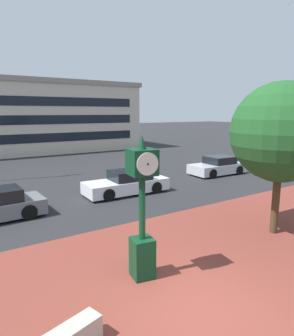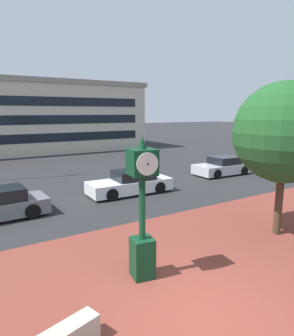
{
  "view_description": "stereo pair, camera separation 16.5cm",
  "coord_description": "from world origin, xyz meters",
  "views": [
    {
      "loc": [
        -4.26,
        -4.36,
        4.38
      ],
      "look_at": [
        -0.25,
        1.79,
        3.0
      ],
      "focal_mm": 32.06,
      "sensor_mm": 36.0,
      "label": 1
    },
    {
      "loc": [
        -4.12,
        -4.45,
        4.38
      ],
      "look_at": [
        -0.25,
        1.79,
        3.0
      ],
      "focal_mm": 32.06,
      "sensor_mm": 36.0,
      "label": 2
    }
  ],
  "objects": [
    {
      "name": "plaza_brick_paving",
      "position": [
        0.0,
        0.79,
        0.0
      ],
      "size": [
        44.0,
        9.58,
        0.01
      ],
      "primitive_type": "cube",
      "color": "brown",
      "rests_on": "ground"
    },
    {
      "name": "car_street_mid",
      "position": [
        11.44,
        10.48,
        0.57
      ],
      "size": [
        4.12,
        2.1,
        1.28
      ],
      "rotation": [
        0.0,
        0.0,
        1.53
      ],
      "color": "#B7BABF",
      "rests_on": "ground"
    },
    {
      "name": "ground_plane",
      "position": [
        0.0,
        0.0,
        0.0
      ],
      "size": [
        200.0,
        200.0,
        0.0
      ],
      "primitive_type": "plane",
      "color": "#262628"
    },
    {
      "name": "plaza_tree",
      "position": [
        5.54,
        1.96,
        3.61
      ],
      "size": [
        3.76,
        3.5,
        5.44
      ],
      "color": "#42301E",
      "rests_on": "ground"
    },
    {
      "name": "civic_building",
      "position": [
        1.35,
        33.2,
        3.87
      ],
      "size": [
        27.47,
        13.52,
        7.73
      ],
      "color": "beige",
      "rests_on": "ground"
    },
    {
      "name": "car_street_near",
      "position": [
        3.49,
        9.51,
        0.57
      ],
      "size": [
        4.61,
        1.92,
        1.28
      ],
      "rotation": [
        0.0,
        0.0,
        1.54
      ],
      "color": "silver",
      "rests_on": "ground"
    },
    {
      "name": "street_clock",
      "position": [
        -0.31,
        1.93,
        1.82
      ],
      "size": [
        0.75,
        0.79,
        3.81
      ],
      "rotation": [
        0.0,
        0.0,
        -0.15
      ],
      "color": "#0C381E",
      "rests_on": "ground"
    }
  ]
}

